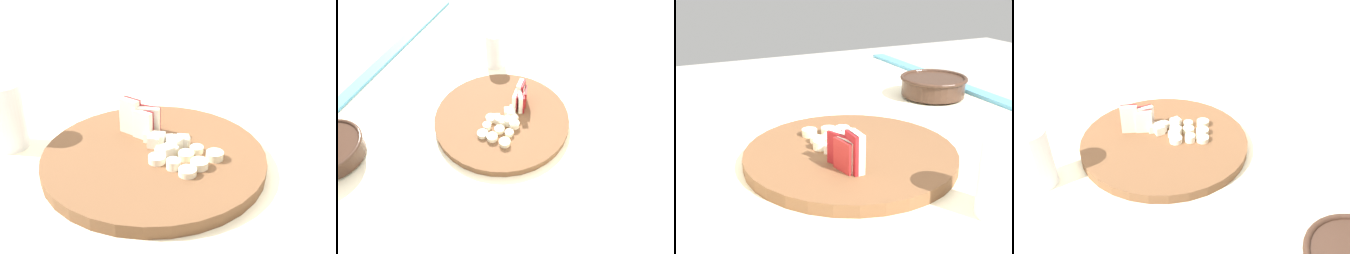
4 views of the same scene
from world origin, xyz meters
TOP-DOWN VIEW (x-y plane):
  - ground at (0.00, 0.00)m, footprint 10.00×10.00m
  - tiled_countertop at (0.00, -0.00)m, footprint 1.36×0.87m
  - tile_backsplash at (0.00, 0.46)m, footprint 2.40×0.04m
  - cutting_board at (-0.07, 0.07)m, footprint 0.37×0.37m
  - apple_wedge_fan at (-0.13, 0.10)m, footprint 0.07×0.04m
  - apple_dice_pile at (-0.06, 0.09)m, footprint 0.08×0.07m
  - banana_slice_rows at (-0.01, 0.08)m, footprint 0.10×0.10m
  - small_jar at (-0.31, -0.04)m, footprint 0.06×0.06m

SIDE VIEW (x-z plane):
  - ground at x=0.00m, z-range 0.00..0.00m
  - tiled_countertop at x=0.00m, z-range 0.00..0.91m
  - tile_backsplash at x=0.00m, z-range 0.00..1.46m
  - cutting_board at x=-0.07m, z-range 0.90..0.93m
  - banana_slice_rows at x=-0.01m, z-range 0.93..0.94m
  - apple_dice_pile at x=-0.06m, z-range 0.93..0.95m
  - apple_wedge_fan at x=-0.13m, z-range 0.92..0.99m
  - small_jar at x=-0.31m, z-range 0.90..1.02m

